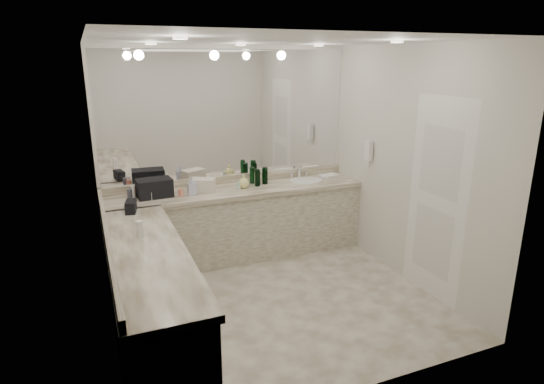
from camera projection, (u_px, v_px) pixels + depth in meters
name	position (u px, v px, depth m)	size (l,w,h in m)	color
floor	(274.00, 299.00, 4.79)	(3.20, 3.20, 0.00)	beige
ceiling	(275.00, 40.00, 4.06)	(3.20, 3.20, 0.00)	white
wall_back	(229.00, 152.00, 5.75)	(3.20, 0.02, 2.60)	beige
wall_left	(100.00, 199.00, 3.84)	(0.02, 3.00, 2.60)	beige
wall_right	(408.00, 166.00, 5.01)	(0.02, 3.00, 2.60)	beige
vanity_back_base	(238.00, 225.00, 5.74)	(3.20, 0.60, 0.84)	beige
vanity_back_top	(237.00, 191.00, 5.60)	(3.20, 0.64, 0.06)	beige
vanity_left_base	(150.00, 302.00, 3.93)	(0.60, 2.40, 0.84)	beige
vanity_left_top	(147.00, 254.00, 3.81)	(0.64, 2.42, 0.06)	beige
backsplash_back	(230.00, 179.00, 5.84)	(3.20, 0.04, 0.10)	beige
backsplash_left	(107.00, 237.00, 3.94)	(0.04, 3.00, 0.10)	beige
mirror_back	(228.00, 115.00, 5.61)	(3.12, 0.01, 1.55)	white
mirror_left	(96.00, 144.00, 3.71)	(0.01, 2.92, 1.55)	white
sink	(306.00, 181.00, 5.95)	(0.44, 0.44, 0.03)	white
faucet	(299.00, 172.00, 6.12)	(0.24, 0.16, 0.14)	silver
wall_phone	(369.00, 150.00, 5.60)	(0.06, 0.10, 0.24)	white
door	(437.00, 200.00, 4.64)	(0.02, 0.82, 2.10)	white
black_toiletry_bag	(154.00, 187.00, 5.24)	(0.39, 0.25, 0.22)	black
black_bag_spill	(131.00, 206.00, 4.73)	(0.10, 0.22, 0.12)	black
cream_cosmetic_case	(203.00, 185.00, 5.46)	(0.28, 0.18, 0.16)	beige
hand_towel	(329.00, 176.00, 6.11)	(0.24, 0.16, 0.04)	white
lotion_left	(140.00, 228.00, 4.07)	(0.07, 0.07, 0.16)	white
soap_bottle_a	(171.00, 185.00, 5.37)	(0.08, 0.08, 0.21)	white
soap_bottle_b	(192.00, 186.00, 5.31)	(0.09, 0.10, 0.21)	silver
soap_bottle_c	(244.00, 181.00, 5.60)	(0.14, 0.14, 0.18)	#DED87C
green_bottle_0	(257.00, 178.00, 5.68)	(0.06, 0.06, 0.22)	#0D461C
green_bottle_1	(252.00, 175.00, 5.81)	(0.06, 0.06, 0.21)	#0D461C
green_bottle_2	(265.00, 176.00, 5.78)	(0.07, 0.07, 0.21)	#0D461C
green_bottle_3	(265.00, 176.00, 5.82)	(0.06, 0.06, 0.18)	#0D461C
green_bottle_4	(258.00, 178.00, 5.73)	(0.06, 0.06, 0.19)	#0D461C
amenity_bottle_0	(130.00, 194.00, 5.14)	(0.05, 0.05, 0.13)	#3F3F4C
amenity_bottle_1	(133.00, 193.00, 5.16)	(0.04, 0.04, 0.15)	white
amenity_bottle_2	(239.00, 185.00, 5.59)	(0.05, 0.05, 0.08)	silver
amenity_bottle_3	(133.00, 194.00, 5.20)	(0.06, 0.06, 0.11)	#E57F66
amenity_bottle_4	(181.00, 192.00, 5.29)	(0.06, 0.06, 0.08)	#E57F66
amenity_bottle_5	(151.00, 196.00, 5.14)	(0.05, 0.05, 0.09)	silver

